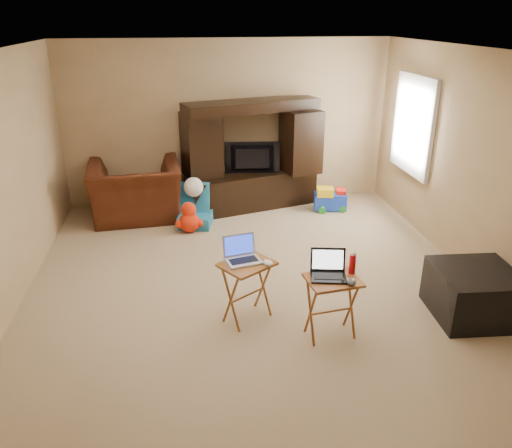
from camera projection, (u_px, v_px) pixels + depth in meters
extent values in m
plane|color=tan|center=(253.00, 282.00, 5.69)|extent=(5.50, 5.50, 0.00)
plane|color=silver|center=(253.00, 51.00, 4.71)|extent=(5.50, 5.50, 0.00)
plane|color=tan|center=(228.00, 124.00, 7.70)|extent=(5.00, 0.00, 5.00)
plane|color=tan|center=(326.00, 329.00, 2.70)|extent=(5.00, 0.00, 5.00)
plane|color=tan|center=(0.00, 188.00, 4.86)|extent=(0.00, 5.50, 5.50)
plane|color=tan|center=(475.00, 167.00, 5.54)|extent=(0.00, 5.50, 5.50)
plane|color=white|center=(414.00, 125.00, 6.89)|extent=(0.00, 1.20, 1.20)
cube|color=white|center=(413.00, 125.00, 6.89)|extent=(0.06, 1.14, 1.34)
cube|color=black|center=(252.00, 156.00, 7.56)|extent=(2.09, 1.03, 1.66)
imported|color=black|center=(252.00, 159.00, 7.53)|extent=(0.85, 0.20, 0.48)
imported|color=#491C0F|center=(136.00, 192.00, 7.30)|extent=(1.36, 1.21, 0.83)
cube|color=black|center=(474.00, 293.00, 4.98)|extent=(0.83, 0.83, 0.50)
cube|color=#A76A28|center=(247.00, 291.00, 4.89)|extent=(0.61, 0.58, 0.62)
cube|color=#994E25|center=(331.00, 308.00, 4.63)|extent=(0.51, 0.43, 0.61)
cube|color=#ACACB0|center=(243.00, 251.00, 4.74)|extent=(0.38, 0.34, 0.24)
cube|color=black|center=(329.00, 266.00, 4.48)|extent=(0.36, 0.32, 0.24)
ellipsoid|color=white|center=(268.00, 263.00, 4.72)|extent=(0.11, 0.14, 0.05)
ellipsoid|color=#3D3D41|center=(351.00, 282.00, 4.41)|extent=(0.10, 0.14, 0.05)
cylinder|color=red|center=(352.00, 264.00, 4.57)|extent=(0.06, 0.06, 0.19)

